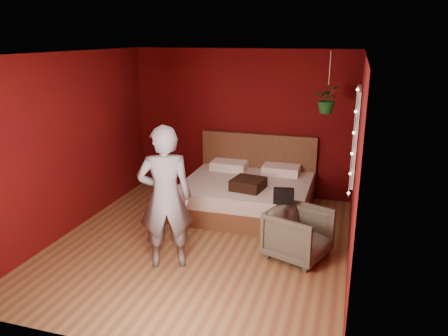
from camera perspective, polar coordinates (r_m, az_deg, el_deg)
The scene contains 10 objects.
floor at distance 6.26m, azimuth -3.06°, elevation -9.77°, with size 4.50×4.50×0.00m, color olive.
room_walls at distance 5.70m, azimuth -3.33°, elevation 5.47°, with size 4.04×4.54×2.62m.
window at distance 6.29m, azimuth 16.79°, elevation 4.18°, with size 0.05×0.97×1.27m.
fairy_lights at distance 5.78m, azimuth 16.48°, elevation 3.12°, with size 0.04×0.04×1.45m.
bed at distance 7.30m, azimuth 3.12°, elevation -3.23°, with size 2.07×1.76×1.14m.
person at distance 5.38m, azimuth -7.67°, elevation -3.89°, with size 0.66×0.44×1.82m, color slate.
armchair at distance 5.83m, azimuth 9.68°, elevation -8.47°, with size 0.71×0.73×0.67m, color #5D5B49.
handbag at distance 5.87m, azimuth 7.79°, elevation -3.61°, with size 0.27×0.14×0.20m, color black.
throw_pillow at distance 6.78m, azimuth 3.18°, elevation -2.10°, with size 0.47×0.47×0.17m, color black.
hanging_plant at distance 6.56m, azimuth 13.39°, elevation 8.75°, with size 0.39×0.34×0.88m.
Camera 1 is at (1.92, -5.25, 2.81)m, focal length 35.00 mm.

